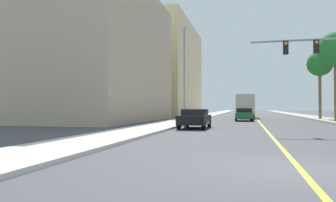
{
  "coord_description": "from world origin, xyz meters",
  "views": [
    {
      "loc": [
        -1.3,
        -8.74,
        1.55
      ],
      "look_at": [
        -9.26,
        24.86,
        2.17
      ],
      "focal_mm": 35.35,
      "sensor_mm": 36.0,
      "label": 1
    }
  ],
  "objects": [
    {
      "name": "palm_far",
      "position": [
        7.4,
        34.37,
        6.71
      ],
      "size": [
        3.04,
        3.04,
        8.18
      ],
      "color": "brown",
      "rests_on": "sidewalk_right"
    },
    {
      "name": "sidewalk_left",
      "position": [
        -7.89,
        42.0,
        0.07
      ],
      "size": [
        3.22,
        168.0,
        0.15
      ],
      "primitive_type": "cube",
      "color": "beige",
      "rests_on": "ground"
    },
    {
      "name": "street_lamp",
      "position": [
        -6.78,
        20.87,
        4.96
      ],
      "size": [
        0.56,
        0.28,
        8.76
      ],
      "color": "gray",
      "rests_on": "sidewalk_left"
    },
    {
      "name": "palm_mid",
      "position": [
        7.29,
        26.59,
        7.17
      ],
      "size": [
        3.44,
        3.44,
        8.82
      ],
      "color": "brown",
      "rests_on": "sidewalk_right"
    },
    {
      "name": "lane_marking_center",
      "position": [
        0.0,
        42.0,
        0.0
      ],
      "size": [
        0.16,
        144.0,
        0.01
      ],
      "primitive_type": "cube",
      "color": "yellow",
      "rests_on": "ground"
    },
    {
      "name": "car_green",
      "position": [
        -1.55,
        29.06,
        0.73
      ],
      "size": [
        2.07,
        4.44,
        1.4
      ],
      "rotation": [
        0.0,
        0.0,
        0.04
      ],
      "color": "#196638",
      "rests_on": "ground"
    },
    {
      "name": "car_white",
      "position": [
        -1.13,
        46.87,
        0.72
      ],
      "size": [
        1.81,
        4.08,
        1.36
      ],
      "rotation": [
        0.0,
        0.0,
        -0.01
      ],
      "color": "white",
      "rests_on": "ground"
    },
    {
      "name": "building_left_near",
      "position": [
        -17.99,
        25.5,
        7.24
      ],
      "size": [
        12.93,
        21.91,
        14.48
      ],
      "primitive_type": "cube",
      "color": "tan",
      "rests_on": "ground"
    },
    {
      "name": "car_black",
      "position": [
        -4.92,
        14.99,
        0.74
      ],
      "size": [
        1.97,
        4.25,
        1.39
      ],
      "rotation": [
        0.0,
        0.0,
        3.13
      ],
      "color": "black",
      "rests_on": "ground"
    },
    {
      "name": "sidewalk_right",
      "position": [
        7.89,
        42.0,
        0.07
      ],
      "size": [
        3.22,
        168.0,
        0.15
      ],
      "primitive_type": "cube",
      "color": "#9E9B93",
      "rests_on": "ground"
    },
    {
      "name": "delivery_truck",
      "position": [
        -1.33,
        38.82,
        1.71
      ],
      "size": [
        2.67,
        7.12,
        3.24
      ],
      "rotation": [
        0.0,
        0.0,
        -0.04
      ],
      "color": "red",
      "rests_on": "ground"
    },
    {
      "name": "ground",
      "position": [
        0.0,
        42.0,
        0.0
      ],
      "size": [
        192.0,
        192.0,
        0.0
      ],
      "primitive_type": "plane",
      "color": "#47474C"
    },
    {
      "name": "building_left_far",
      "position": [
        -16.56,
        54.83,
        8.79
      ],
      "size": [
        10.07,
        27.45,
        17.59
      ],
      "primitive_type": "cube",
      "color": "beige",
      "rests_on": "ground"
    }
  ]
}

